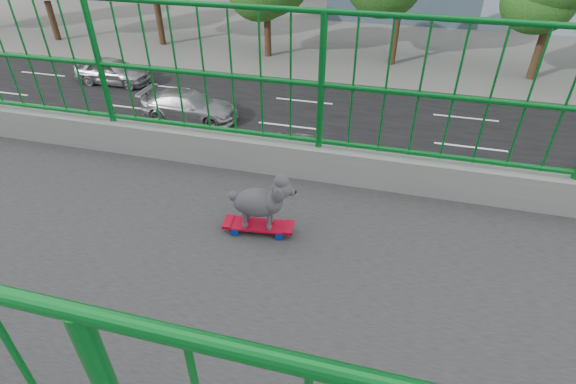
% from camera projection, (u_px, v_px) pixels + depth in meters
% --- Properties ---
extents(road, '(18.00, 90.00, 0.02)m').
position_uv_depth(road, '(272.00, 158.00, 17.97)').
color(road, black).
rests_on(road, ground).
extents(skateboard, '(0.21, 0.54, 0.07)m').
position_uv_depth(skateboard, '(258.00, 226.00, 3.26)').
color(skateboard, red).
rests_on(skateboard, footbridge).
extents(poodle, '(0.24, 0.49, 0.41)m').
position_uv_depth(poodle, '(261.00, 201.00, 3.12)').
color(poodle, '#343137').
rests_on(poodle, skateboard).
extents(car_2, '(2.24, 4.86, 1.35)m').
position_uv_depth(car_2, '(307.00, 156.00, 16.78)').
color(car_2, '#97979C').
rests_on(car_2, ground).
extents(car_3, '(1.87, 4.61, 1.34)m').
position_uv_depth(car_3, '(189.00, 106.00, 20.65)').
color(car_3, '#97979C').
rests_on(car_3, ground).
extents(car_4, '(1.70, 4.23, 1.44)m').
position_uv_depth(car_4, '(113.00, 71.00, 24.43)').
color(car_4, '#97979C').
rests_on(car_4, ground).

